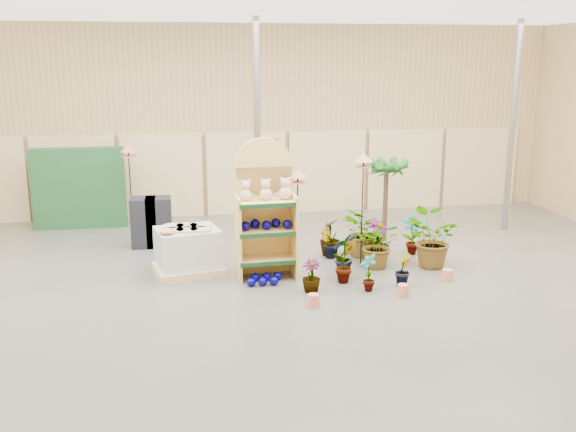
# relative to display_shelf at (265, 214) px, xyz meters

# --- Properties ---
(room) EXTENTS (15.20, 12.10, 4.70)m
(room) POSITION_rel_display_shelf_xyz_m (0.13, -0.43, 1.12)
(room) COLOR #4C4C42
(room) RESTS_ON ground
(display_shelf) EXTENTS (1.03, 0.68, 2.40)m
(display_shelf) POSITION_rel_display_shelf_xyz_m (0.00, 0.00, 0.00)
(display_shelf) COLOR #DDB25E
(display_shelf) RESTS_ON ground
(teddy_bears) EXTENTS (0.88, 0.22, 0.37)m
(teddy_bears) POSITION_rel_display_shelf_xyz_m (0.03, -0.11, 0.42)
(teddy_bears) COLOR beige
(teddy_bears) RESTS_ON display_shelf
(gazing_balls_shelf) EXTENTS (0.88, 0.30, 0.17)m
(gazing_balls_shelf) POSITION_rel_display_shelf_xyz_m (0.00, -0.15, -0.16)
(gazing_balls_shelf) COLOR #03015E
(gazing_balls_shelf) RESTS_ON display_shelf
(gazing_balls_floor) EXTENTS (0.63, 0.39, 0.15)m
(gazing_balls_floor) POSITION_rel_display_shelf_xyz_m (-0.08, -0.48, -1.02)
(gazing_balls_floor) COLOR #03015E
(gazing_balls_floor) RESTS_ON ground
(pallet_stack) EXTENTS (1.32, 1.18, 0.85)m
(pallet_stack) POSITION_rel_display_shelf_xyz_m (-1.34, 0.27, -0.69)
(pallet_stack) COLOR tan
(pallet_stack) RESTS_ON ground
(charcoal_planters) EXTENTS (0.80, 0.50, 1.00)m
(charcoal_planters) POSITION_rel_display_shelf_xyz_m (-2.04, 2.10, -0.60)
(charcoal_planters) COLOR black
(charcoal_planters) RESTS_ON ground
(trellis_stock) EXTENTS (2.00, 0.30, 1.80)m
(trellis_stock) POSITION_rel_display_shelf_xyz_m (-3.67, 3.86, -0.20)
(trellis_stock) COLOR #1C4D25
(trellis_stock) RESTS_ON ground
(offer_sign) EXTENTS (0.50, 0.08, 2.20)m
(offer_sign) POSITION_rel_display_shelf_xyz_m (0.23, 1.64, 0.47)
(offer_sign) COLOR gray
(offer_sign) RESTS_ON ground
(bird_table_front) EXTENTS (0.34, 0.34, 1.83)m
(bird_table_front) POSITION_rel_display_shelf_xyz_m (0.60, 0.17, 0.60)
(bird_table_front) COLOR black
(bird_table_front) RESTS_ON ground
(bird_table_right) EXTENTS (0.34, 0.34, 2.06)m
(bird_table_right) POSITION_rel_display_shelf_xyz_m (1.82, 0.30, 0.82)
(bird_table_right) COLOR black
(bird_table_right) RESTS_ON ground
(bird_table_back) EXTENTS (0.34, 0.34, 1.93)m
(bird_table_back) POSITION_rel_display_shelf_xyz_m (-2.50, 3.10, 0.70)
(bird_table_back) COLOR black
(bird_table_back) RESTS_ON ground
(palm) EXTENTS (0.70, 0.70, 1.82)m
(palm) POSITION_rel_display_shelf_xyz_m (2.71, 1.70, 0.46)
(palm) COLOR #483022
(palm) RESTS_ON ground
(potted_plant_0) EXTENTS (0.56, 0.52, 0.89)m
(potted_plant_0) POSITION_rel_display_shelf_xyz_m (1.26, -0.63, -0.65)
(potted_plant_0) COLOR #195318
(potted_plant_0) RESTS_ON ground
(potted_plant_1) EXTENTS (0.39, 0.32, 0.69)m
(potted_plant_1) POSITION_rel_display_shelf_xyz_m (1.36, -0.36, -0.75)
(potted_plant_1) COLOR #195318
(potted_plant_1) RESTS_ON ground
(potted_plant_2) EXTENTS (0.93, 0.86, 0.86)m
(potted_plant_2) POSITION_rel_display_shelf_xyz_m (2.07, 0.04, -0.67)
(potted_plant_2) COLOR #195318
(potted_plant_2) RESTS_ON ground
(potted_plant_3) EXTENTS (0.64, 0.64, 0.81)m
(potted_plant_3) POSITION_rel_display_shelf_xyz_m (2.15, 0.37, -0.69)
(potted_plant_3) COLOR #195318
(potted_plant_3) RESTS_ON ground
(potted_plant_4) EXTENTS (0.48, 0.39, 0.79)m
(potted_plant_4) POSITION_rel_display_shelf_xyz_m (2.95, 0.72, -0.70)
(potted_plant_4) COLOR #195318
(potted_plant_4) RESTS_ON ground
(potted_plant_5) EXTENTS (0.33, 0.27, 0.58)m
(potted_plant_5) POSITION_rel_display_shelf_xyz_m (1.31, 0.73, -0.81)
(potted_plant_5) COLOR #195318
(potted_plant_5) RESTS_ON ground
(potted_plant_6) EXTENTS (0.93, 1.01, 0.96)m
(potted_plant_6) POSITION_rel_display_shelf_xyz_m (1.99, 0.71, -0.62)
(potted_plant_6) COLOR #195318
(potted_plant_6) RESTS_ON ground
(potted_plant_7) EXTENTS (0.43, 0.43, 0.55)m
(potted_plant_7) POSITION_rel_display_shelf_xyz_m (0.63, -1.00, -0.82)
(potted_plant_7) COLOR #195318
(potted_plant_7) RESTS_ON ground
(potted_plant_8) EXTENTS (0.30, 0.38, 0.63)m
(potted_plant_8) POSITION_rel_display_shelf_xyz_m (1.55, -1.10, -0.78)
(potted_plant_8) COLOR #195318
(potted_plant_8) RESTS_ON ground
(potted_plant_9) EXTENTS (0.36, 0.39, 0.56)m
(potted_plant_9) POSITION_rel_display_shelf_xyz_m (2.18, -0.96, -0.82)
(potted_plant_9) COLOR #195318
(potted_plant_9) RESTS_ON ground
(potted_plant_10) EXTENTS (1.24, 1.22, 1.04)m
(potted_plant_10) POSITION_rel_display_shelf_xyz_m (2.99, -0.07, -0.58)
(potted_plant_10) COLOR #195318
(potted_plant_10) RESTS_ON ground
(potted_plant_11) EXTENTS (0.56, 0.56, 0.72)m
(potted_plant_11) POSITION_rel_display_shelf_xyz_m (1.37, 0.91, -0.74)
(potted_plant_11) COLOR #195318
(potted_plant_11) RESTS_ON ground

